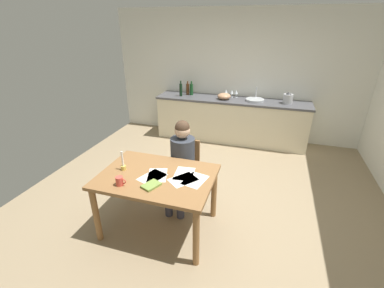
% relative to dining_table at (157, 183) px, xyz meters
% --- Properties ---
extents(ground_plane, '(5.20, 5.20, 0.04)m').
position_rel_dining_table_xyz_m(ground_plane, '(0.36, 0.68, -0.66)').
color(ground_plane, '#937F60').
extents(wall_back, '(5.20, 0.12, 2.60)m').
position_rel_dining_table_xyz_m(wall_back, '(0.36, 3.28, 0.66)').
color(wall_back, silver).
rests_on(wall_back, ground).
extents(kitchen_counter, '(3.09, 0.64, 0.90)m').
position_rel_dining_table_xyz_m(kitchen_counter, '(0.36, 2.92, -0.19)').
color(kitchen_counter, beige).
rests_on(kitchen_counter, ground).
extents(dining_table, '(1.29, 0.92, 0.74)m').
position_rel_dining_table_xyz_m(dining_table, '(0.00, 0.00, 0.00)').
color(dining_table, olive).
rests_on(dining_table, ground).
extents(chair_at_table, '(0.41, 0.41, 0.85)m').
position_rel_dining_table_xyz_m(chair_at_table, '(0.09, 0.70, -0.17)').
color(chair_at_table, olive).
rests_on(chair_at_table, ground).
extents(person_seated, '(0.33, 0.60, 1.19)m').
position_rel_dining_table_xyz_m(person_seated, '(0.10, 0.55, 0.04)').
color(person_seated, '#333842').
rests_on(person_seated, ground).
extents(coffee_mug, '(0.12, 0.08, 0.10)m').
position_rel_dining_table_xyz_m(coffee_mug, '(-0.29, -0.30, 0.15)').
color(coffee_mug, '#D84C3F').
rests_on(coffee_mug, dining_table).
extents(candlestick, '(0.06, 0.06, 0.24)m').
position_rel_dining_table_xyz_m(candlestick, '(-0.42, -0.00, 0.17)').
color(candlestick, gold).
rests_on(candlestick, dining_table).
extents(book_magazine, '(0.20, 0.22, 0.03)m').
position_rel_dining_table_xyz_m(book_magazine, '(0.04, -0.22, 0.12)').
color(book_magazine, olive).
rests_on(book_magazine, dining_table).
extents(paper_letter, '(0.27, 0.33, 0.00)m').
position_rel_dining_table_xyz_m(paper_letter, '(0.44, 0.03, 0.11)').
color(paper_letter, white).
rests_on(paper_letter, dining_table).
extents(paper_bill, '(0.30, 0.35, 0.00)m').
position_rel_dining_table_xyz_m(paper_bill, '(-0.03, -0.05, 0.11)').
color(paper_bill, white).
rests_on(paper_bill, dining_table).
extents(paper_envelope, '(0.29, 0.35, 0.00)m').
position_rel_dining_table_xyz_m(paper_envelope, '(0.01, -0.00, 0.11)').
color(paper_envelope, white).
rests_on(paper_envelope, dining_table).
extents(paper_receipt, '(0.35, 0.36, 0.00)m').
position_rel_dining_table_xyz_m(paper_receipt, '(0.32, -0.00, 0.11)').
color(paper_receipt, white).
rests_on(paper_receipt, dining_table).
extents(paper_notice, '(0.24, 0.32, 0.00)m').
position_rel_dining_table_xyz_m(paper_notice, '(0.29, 0.12, 0.11)').
color(paper_notice, white).
rests_on(paper_notice, dining_table).
extents(sink_unit, '(0.36, 0.36, 0.24)m').
position_rel_dining_table_xyz_m(sink_unit, '(0.81, 2.92, 0.28)').
color(sink_unit, '#B2B7BC').
rests_on(sink_unit, kitchen_counter).
extents(bottle_oil, '(0.06, 0.06, 0.32)m').
position_rel_dining_table_xyz_m(bottle_oil, '(-0.71, 2.84, 0.39)').
color(bottle_oil, black).
rests_on(bottle_oil, kitchen_counter).
extents(bottle_vinegar, '(0.07, 0.07, 0.28)m').
position_rel_dining_table_xyz_m(bottle_vinegar, '(-0.62, 3.01, 0.38)').
color(bottle_vinegar, '#593319').
rests_on(bottle_vinegar, kitchen_counter).
extents(bottle_wine_red, '(0.07, 0.07, 0.29)m').
position_rel_dining_table_xyz_m(bottle_wine_red, '(-0.53, 3.00, 0.38)').
color(bottle_wine_red, '#194C23').
rests_on(bottle_wine_red, kitchen_counter).
extents(mixing_bowl, '(0.27, 0.27, 0.12)m').
position_rel_dining_table_xyz_m(mixing_bowl, '(0.20, 2.87, 0.32)').
color(mixing_bowl, tan).
rests_on(mixing_bowl, kitchen_counter).
extents(stovetop_kettle, '(0.18, 0.18, 0.22)m').
position_rel_dining_table_xyz_m(stovetop_kettle, '(1.42, 2.92, 0.36)').
color(stovetop_kettle, '#B7BABF').
rests_on(stovetop_kettle, kitchen_counter).
extents(wine_glass_near_sink, '(0.07, 0.07, 0.15)m').
position_rel_dining_table_xyz_m(wine_glass_near_sink, '(0.42, 3.07, 0.37)').
color(wine_glass_near_sink, silver).
rests_on(wine_glass_near_sink, kitchen_counter).
extents(wine_glass_by_kettle, '(0.07, 0.07, 0.15)m').
position_rel_dining_table_xyz_m(wine_glass_by_kettle, '(0.32, 3.07, 0.37)').
color(wine_glass_by_kettle, silver).
rests_on(wine_glass_by_kettle, kitchen_counter).
extents(wine_glass_back_left, '(0.07, 0.07, 0.15)m').
position_rel_dining_table_xyz_m(wine_glass_back_left, '(0.20, 3.07, 0.37)').
color(wine_glass_back_left, silver).
rests_on(wine_glass_back_left, kitchen_counter).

